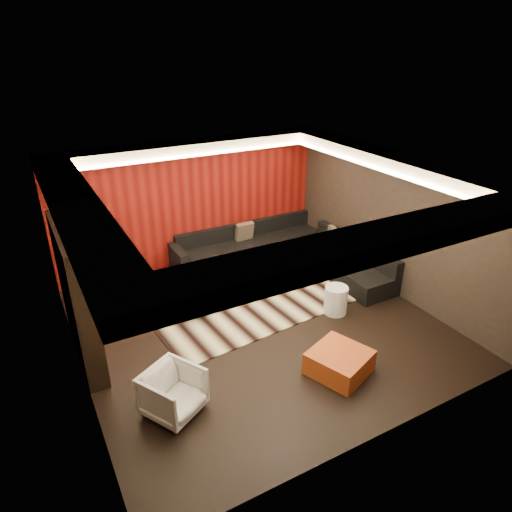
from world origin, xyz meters
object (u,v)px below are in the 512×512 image
orange_ottoman (339,362)px  armchair (173,393)px  coffee_table (293,265)px  white_side_table (336,300)px  drum_stool (216,296)px  sectional_sofa (285,253)px

orange_ottoman → armchair: armchair is taller
coffee_table → white_side_table: 1.85m
drum_stool → orange_ottoman: 2.82m
armchair → white_side_table: bearing=-14.2°
orange_ottoman → sectional_sofa: 3.82m
drum_stool → sectional_sofa: sectional_sofa is taller
white_side_table → sectional_sofa: 2.23m
orange_ottoman → sectional_sofa: bearing=70.8°
drum_stool → armchair: 2.80m
armchair → sectional_sofa: 4.93m
drum_stool → white_side_table: white_side_table is taller
drum_stool → coffee_table: bearing=14.0°
armchair → sectional_sofa: sectional_sofa is taller
drum_stool → armchair: bearing=-126.2°
white_side_table → orange_ottoman: white_side_table is taller
drum_stool → orange_ottoman: drum_stool is taller
drum_stool → white_side_table: (1.86, -1.30, 0.06)m
orange_ottoman → sectional_sofa: sectional_sofa is taller
coffee_table → armchair: bearing=-143.5°
orange_ottoman → sectional_sofa: size_ratio=0.22×
orange_ottoman → armchair: bearing=170.3°
armchair → drum_stool: bearing=24.3°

